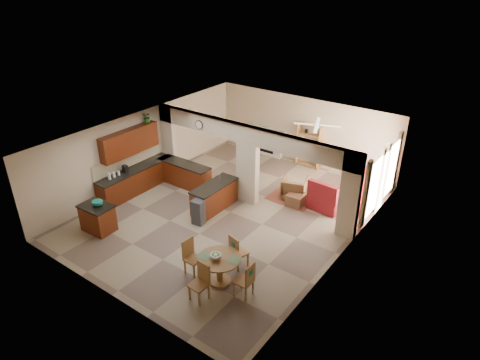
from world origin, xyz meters
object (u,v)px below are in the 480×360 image
Objects in this scene: kitchen_island at (98,218)px; dining_table at (220,266)px; sofa at (365,189)px; armchair at (294,187)px.

dining_table is (4.61, 0.31, 0.07)m from kitchen_island.
kitchen_island is 0.41× the size of sofa.
armchair is (-0.67, 5.14, -0.12)m from dining_table.
sofa is at bearing 46.28° from kitchen_island.
kitchen_island is 1.21× the size of armchair.
kitchen_island is 0.92× the size of dining_table.
kitchen_island reaches higher than armchair.
armchair reaches higher than sofa.
kitchen_island reaches higher than dining_table.
sofa is (6.01, 6.85, -0.07)m from kitchen_island.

